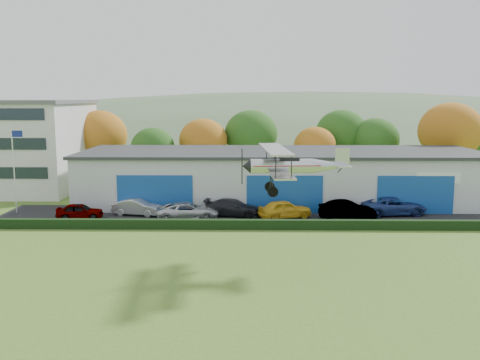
{
  "coord_description": "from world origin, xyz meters",
  "views": [
    {
      "loc": [
        1.57,
        -25.69,
        10.66
      ],
      "look_at": [
        1.04,
        11.2,
        4.87
      ],
      "focal_mm": 39.33,
      "sensor_mm": 36.0,
      "label": 1
    }
  ],
  "objects_px": {
    "car_0": "(80,211)",
    "biplane": "(291,164)",
    "car_4": "(285,209)",
    "car_1": "(137,207)",
    "hangar": "(281,176)",
    "car_2": "(188,211)",
    "car_6": "(394,206)",
    "car_5": "(347,210)",
    "flagpole": "(15,162)",
    "car_3": "(233,208)"
  },
  "relations": [
    {
      "from": "hangar",
      "to": "car_5",
      "type": "bearing_deg",
      "value": -57.07
    },
    {
      "from": "hangar",
      "to": "car_5",
      "type": "relative_size",
      "value": 8.14
    },
    {
      "from": "car_1",
      "to": "biplane",
      "type": "height_order",
      "value": "biplane"
    },
    {
      "from": "car_1",
      "to": "car_4",
      "type": "height_order",
      "value": "car_4"
    },
    {
      "from": "car_5",
      "to": "biplane",
      "type": "relative_size",
      "value": 0.61
    },
    {
      "from": "car_3",
      "to": "car_5",
      "type": "xyz_separation_m",
      "value": [
        10.09,
        -1.21,
        0.07
      ]
    },
    {
      "from": "car_0",
      "to": "car_6",
      "type": "bearing_deg",
      "value": -90.91
    },
    {
      "from": "flagpole",
      "to": "car_2",
      "type": "relative_size",
      "value": 1.46
    },
    {
      "from": "hangar",
      "to": "car_6",
      "type": "relative_size",
      "value": 6.96
    },
    {
      "from": "hangar",
      "to": "car_4",
      "type": "height_order",
      "value": "hangar"
    },
    {
      "from": "car_1",
      "to": "car_6",
      "type": "distance_m",
      "value": 23.48
    },
    {
      "from": "car_2",
      "to": "car_5",
      "type": "relative_size",
      "value": 1.09
    },
    {
      "from": "car_2",
      "to": "car_6",
      "type": "height_order",
      "value": "car_6"
    },
    {
      "from": "car_6",
      "to": "car_1",
      "type": "bearing_deg",
      "value": 83.8
    },
    {
      "from": "flagpole",
      "to": "biplane",
      "type": "height_order",
      "value": "flagpole"
    },
    {
      "from": "car_2",
      "to": "biplane",
      "type": "distance_m",
      "value": 14.64
    },
    {
      "from": "car_4",
      "to": "car_6",
      "type": "bearing_deg",
      "value": -100.63
    },
    {
      "from": "car_2",
      "to": "car_4",
      "type": "height_order",
      "value": "car_4"
    },
    {
      "from": "flagpole",
      "to": "car_2",
      "type": "xyz_separation_m",
      "value": [
        16.22,
        -2.64,
        -3.98
      ]
    },
    {
      "from": "car_1",
      "to": "car_3",
      "type": "distance_m",
      "value": 8.77
    },
    {
      "from": "car_6",
      "to": "car_4",
      "type": "bearing_deg",
      "value": 91.11
    },
    {
      "from": "car_3",
      "to": "car_2",
      "type": "bearing_deg",
      "value": 123.08
    },
    {
      "from": "hangar",
      "to": "car_5",
      "type": "xyz_separation_m",
      "value": [
        5.37,
        -8.29,
        -1.78
      ]
    },
    {
      "from": "car_2",
      "to": "car_4",
      "type": "xyz_separation_m",
      "value": [
        8.57,
        0.73,
        0.05
      ]
    },
    {
      "from": "hangar",
      "to": "biplane",
      "type": "distance_m",
      "value": 19.87
    },
    {
      "from": "car_3",
      "to": "car_4",
      "type": "distance_m",
      "value": 4.7
    },
    {
      "from": "car_0",
      "to": "biplane",
      "type": "distance_m",
      "value": 21.61
    },
    {
      "from": "car_0",
      "to": "car_6",
      "type": "xyz_separation_m",
      "value": [
        28.27,
        2.05,
        0.12
      ]
    },
    {
      "from": "car_4",
      "to": "car_0",
      "type": "bearing_deg",
      "value": 72.44
    },
    {
      "from": "car_6",
      "to": "car_3",
      "type": "bearing_deg",
      "value": 85.3
    },
    {
      "from": "car_2",
      "to": "car_6",
      "type": "xyz_separation_m",
      "value": [
        18.65,
        2.25,
        0.05
      ]
    },
    {
      "from": "car_0",
      "to": "car_3",
      "type": "bearing_deg",
      "value": -89.42
    },
    {
      "from": "car_0",
      "to": "biplane",
      "type": "xyz_separation_m",
      "value": [
        17.67,
        -11.11,
        5.6
      ]
    },
    {
      "from": "flagpole",
      "to": "car_0",
      "type": "distance_m",
      "value": 8.12
    },
    {
      "from": "car_0",
      "to": "car_6",
      "type": "relative_size",
      "value": 0.69
    },
    {
      "from": "car_6",
      "to": "biplane",
      "type": "height_order",
      "value": "biplane"
    },
    {
      "from": "hangar",
      "to": "car_6",
      "type": "bearing_deg",
      "value": -32.51
    },
    {
      "from": "biplane",
      "to": "car_1",
      "type": "bearing_deg",
      "value": 131.79
    },
    {
      "from": "car_4",
      "to": "car_5",
      "type": "distance_m",
      "value": 5.47
    },
    {
      "from": "car_3",
      "to": "car_5",
      "type": "distance_m",
      "value": 10.16
    },
    {
      "from": "car_1",
      "to": "car_3",
      "type": "bearing_deg",
      "value": -79.25
    },
    {
      "from": "car_4",
      "to": "car_6",
      "type": "relative_size",
      "value": 0.81
    },
    {
      "from": "car_0",
      "to": "biplane",
      "type": "bearing_deg",
      "value": -127.2
    },
    {
      "from": "flagpole",
      "to": "car_2",
      "type": "distance_m",
      "value": 16.91
    },
    {
      "from": "hangar",
      "to": "flagpole",
      "type": "height_order",
      "value": "flagpole"
    },
    {
      "from": "hangar",
      "to": "biplane",
      "type": "height_order",
      "value": "biplane"
    },
    {
      "from": "car_6",
      "to": "biplane",
      "type": "distance_m",
      "value": 17.76
    },
    {
      "from": "car_0",
      "to": "car_6",
      "type": "height_order",
      "value": "car_6"
    },
    {
      "from": "car_2",
      "to": "car_3",
      "type": "bearing_deg",
      "value": -77.27
    },
    {
      "from": "car_3",
      "to": "car_4",
      "type": "xyz_separation_m",
      "value": [
        4.63,
        -0.81,
        0.05
      ]
    }
  ]
}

